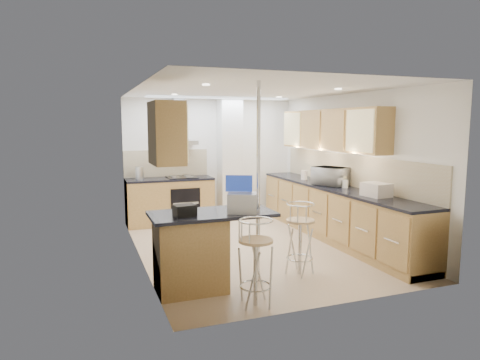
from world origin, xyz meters
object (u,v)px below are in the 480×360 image
object	(u,v)px
microwave	(331,176)
laptop	(242,203)
bar_stool_end	(300,239)
bread_bin	(376,190)
bar_stool_near	(256,262)

from	to	relation	value
microwave	laptop	size ratio (longest dim) A/B	1.69
bar_stool_end	bread_bin	xyz separation A→B (m)	(1.40, 0.28, 0.54)
laptop	bar_stool_near	distance (m)	0.76
laptop	bread_bin	distance (m)	2.35
microwave	laptop	world-z (taller)	microwave
microwave	bar_stool_near	bearing A→B (deg)	111.95
bar_stool_near	bar_stool_end	xyz separation A→B (m)	(0.93, 0.71, -0.01)
laptop	bar_stool_end	size ratio (longest dim) A/B	0.35
microwave	laptop	bearing A→B (deg)	105.11
bar_stool_near	bar_stool_end	bearing A→B (deg)	26.67
microwave	bread_bin	size ratio (longest dim) A/B	1.51
laptop	microwave	bearing A→B (deg)	60.74
bar_stool_near	bar_stool_end	world-z (taller)	bar_stool_near
laptop	bread_bin	world-z (taller)	laptop
microwave	bar_stool_end	world-z (taller)	microwave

